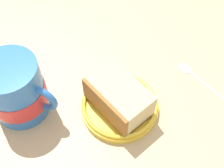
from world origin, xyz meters
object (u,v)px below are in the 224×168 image
at_px(small_plate, 120,106).
at_px(teaspoon, 193,74).
at_px(tea_mug, 17,90).
at_px(cake_slice, 119,97).

relative_size(small_plate, teaspoon, 1.21).
bearing_deg(tea_mug, cake_slice, -72.40).
xyz_separation_m(small_plate, teaspoon, (0.12, -0.11, -0.01)).
bearing_deg(teaspoon, cake_slice, 137.40).
bearing_deg(tea_mug, small_plate, -71.76).
height_order(small_plate, teaspoon, small_plate).
height_order(cake_slice, teaspoon, cake_slice).
bearing_deg(teaspoon, small_plate, 137.18).
xyz_separation_m(small_plate, cake_slice, (-0.00, 0.00, 0.03)).
relative_size(cake_slice, tea_mug, 1.01).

